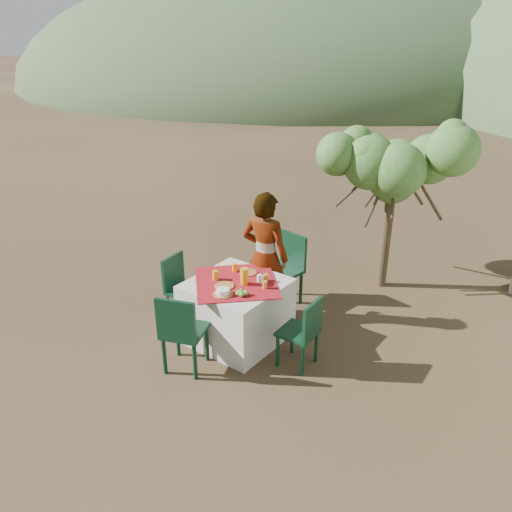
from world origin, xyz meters
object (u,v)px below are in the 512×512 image
(chair_far, at_px, (287,265))
(juice_pitcher, at_px, (244,276))
(table, at_px, (237,310))
(chair_near, at_px, (181,330))
(chair_left, at_px, (181,286))
(shrub_tree, at_px, (400,173))
(person, at_px, (265,257))
(chair_right, at_px, (304,330))

(chair_far, height_order, juice_pitcher, chair_far)
(table, xyz_separation_m, chair_far, (-0.04, 1.12, 0.16))
(chair_near, relative_size, chair_left, 1.08)
(chair_near, relative_size, shrub_tree, 0.44)
(person, distance_m, juice_pitcher, 0.63)
(chair_left, bearing_deg, chair_right, -94.96)
(shrub_tree, bearing_deg, chair_right, -88.69)
(chair_right, bearing_deg, chair_far, -141.69)
(table, height_order, chair_near, chair_near)
(chair_right, height_order, shrub_tree, shrub_tree)
(person, xyz_separation_m, shrub_tree, (0.92, 1.80, 0.84))
(chair_right, bearing_deg, person, -125.18)
(table, bearing_deg, chair_right, 0.02)
(table, xyz_separation_m, shrub_tree, (0.88, 2.42, 1.30))
(chair_near, height_order, juice_pitcher, juice_pitcher)
(chair_near, height_order, chair_right, chair_near)
(chair_near, xyz_separation_m, chair_right, (0.99, 0.86, -0.06))
(chair_left, bearing_deg, shrub_tree, -42.11)
(chair_far, bearing_deg, chair_near, -80.17)
(table, height_order, chair_right, chair_right)
(chair_left, bearing_deg, juice_pitcher, -91.66)
(person, bearing_deg, chair_near, 79.12)
(chair_right, xyz_separation_m, person, (-0.97, 0.62, 0.38))
(table, bearing_deg, chair_near, -93.41)
(chair_far, bearing_deg, shrub_tree, 64.96)
(shrub_tree, distance_m, juice_pitcher, 2.66)
(chair_far, bearing_deg, person, -79.83)
(chair_near, bearing_deg, chair_left, -65.83)
(chair_right, bearing_deg, table, -92.58)
(table, xyz_separation_m, chair_left, (-0.83, -0.09, 0.10))
(chair_far, height_order, chair_left, chair_far)
(chair_left, bearing_deg, chair_far, -41.11)
(chair_right, bearing_deg, chair_near, -51.55)
(chair_far, relative_size, person, 0.57)
(table, height_order, chair_left, chair_left)
(table, bearing_deg, juice_pitcher, 7.41)
(chair_near, relative_size, juice_pitcher, 4.78)
(chair_far, relative_size, juice_pitcher, 4.89)
(chair_left, bearing_deg, table, -91.83)
(table, relative_size, chair_far, 1.35)
(chair_left, relative_size, person, 0.52)
(table, relative_size, person, 0.77)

